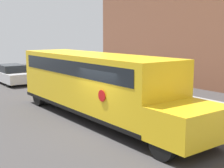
% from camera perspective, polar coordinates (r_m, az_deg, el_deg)
% --- Properties ---
extents(ground_plane, '(60.00, 60.00, 0.00)m').
position_cam_1_polar(ground_plane, '(12.58, -1.02, -8.73)').
color(ground_plane, '#3A3838').
extents(sidewalk_strip, '(44.00, 3.00, 0.15)m').
position_cam_1_polar(sidewalk_strip, '(17.04, 17.12, -4.12)').
color(sidewalk_strip, gray).
rests_on(sidewalk_strip, ground).
extents(school_bus, '(11.53, 2.57, 2.95)m').
position_cam_1_polar(school_bus, '(14.23, -2.93, 0.43)').
color(school_bus, yellow).
rests_on(school_bus, ground).
extents(parked_car, '(4.18, 1.83, 1.49)m').
position_cam_1_polar(parked_car, '(25.60, -17.76, 1.69)').
color(parked_car, silver).
rests_on(parked_car, ground).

